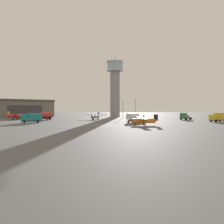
# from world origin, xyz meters

# --- Properties ---
(ground_plane) EXTENTS (400.00, 400.00, 0.00)m
(ground_plane) POSITION_xyz_m (0.00, 0.00, 0.00)
(ground_plane) COLOR #545456
(control_tower) EXTENTS (9.17, 9.17, 34.10)m
(control_tower) POSITION_xyz_m (3.86, 59.02, 17.84)
(control_tower) COLOR gray
(control_tower) RESTS_ON ground_plane
(hangar) EXTENTS (39.22, 37.90, 9.26)m
(hangar) POSITION_xyz_m (-49.21, 60.78, 4.65)
(hangar) COLOR #6B665B
(hangar) RESTS_ON ground_plane
(airplane_red) EXTENTS (8.57, 10.87, 3.25)m
(airplane_red) POSITION_xyz_m (-37.07, 28.92, 1.52)
(airplane_red) COLOR red
(airplane_red) RESTS_ON ground_plane
(airplane_orange) EXTENTS (7.82, 9.95, 2.94)m
(airplane_orange) POSITION_xyz_m (10.46, -0.74, 1.37)
(airplane_orange) COLOR orange
(airplane_orange) RESTS_ON ground_plane
(airplane_silver) EXTENTS (10.06, 7.92, 3.00)m
(airplane_silver) POSITION_xyz_m (-4.71, 29.04, 1.40)
(airplane_silver) COLOR #B7BABF
(airplane_silver) RESTS_ON ground_plane
(truck_fuel_tanker_white) EXTENTS (6.36, 6.00, 3.04)m
(truck_fuel_tanker_white) POSITION_xyz_m (9.32, 11.21, 1.66)
(truck_fuel_tanker_white) COLOR #38383D
(truck_fuel_tanker_white) RESTS_ON ground_plane
(truck_box_teal) EXTENTS (6.60, 4.74, 3.02)m
(truck_box_teal) POSITION_xyz_m (-23.38, 9.58, 1.71)
(truck_box_teal) COLOR #38383D
(truck_box_teal) RESTS_ON ground_plane
(truck_flatbed_green) EXTENTS (6.13, 6.27, 2.74)m
(truck_flatbed_green) POSITION_xyz_m (31.30, 27.79, 1.32)
(truck_flatbed_green) COLOR #38383D
(truck_flatbed_green) RESTS_ON ground_plane
(truck_fuel_tanker_red) EXTENTS (5.75, 5.94, 3.02)m
(truck_fuel_tanker_red) POSITION_xyz_m (-24.04, 24.64, 1.65)
(truck_fuel_tanker_red) COLOR #38383D
(truck_fuel_tanker_red) RESTS_ON ground_plane
(truck_box_yellow) EXTENTS (6.22, 4.30, 3.10)m
(truck_box_yellow) POSITION_xyz_m (37.62, 13.08, 1.70)
(truck_box_yellow) COLOR #38383D
(truck_box_yellow) RESTS_ON ground_plane
(light_post_west) EXTENTS (0.44, 0.44, 9.78)m
(light_post_west) POSITION_xyz_m (13.65, 47.55, 5.74)
(light_post_west) COLOR #38383D
(light_post_west) RESTS_ON ground_plane
(light_post_east) EXTENTS (0.44, 0.44, 8.16)m
(light_post_east) POSITION_xyz_m (7.20, 42.17, 4.89)
(light_post_east) COLOR #38383D
(light_post_east) RESTS_ON ground_plane
(traffic_cone_near_left) EXTENTS (0.36, 0.36, 0.68)m
(traffic_cone_near_left) POSITION_xyz_m (-2.85, 9.92, 0.34)
(traffic_cone_near_left) COLOR black
(traffic_cone_near_left) RESTS_ON ground_plane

